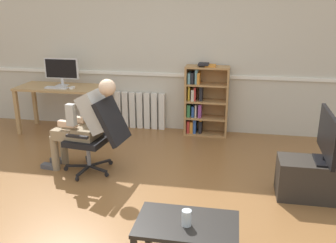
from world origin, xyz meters
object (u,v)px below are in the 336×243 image
tv_stand (321,180)px  computer_mouse (72,88)px  tv_screen (328,137)px  person_seated (85,122)px  drinking_glass (187,218)px  coffee_table (187,228)px  imac_monitor (61,70)px  radiator (140,110)px  office_chair (99,133)px  keyboard (57,88)px  computer_desk (62,93)px  bookshelf (203,101)px

tv_stand → computer_mouse: bearing=157.8°
tv_stand → tv_screen: size_ratio=1.13×
person_seated → drinking_glass: person_seated is taller
coffee_table → drinking_glass: bearing=-88.0°
imac_monitor → computer_mouse: imac_monitor is taller
radiator → coffee_table: bearing=-69.2°
office_chair → keyboard: bearing=-130.2°
keyboard → drinking_glass: keyboard is taller
imac_monitor → computer_mouse: 0.40m
radiator → drinking_glass: radiator is taller
computer_mouse → drinking_glass: computer_mouse is taller
office_chair → computer_mouse: bearing=-137.7°
computer_desk → office_chair: bearing=-50.3°
radiator → drinking_glass: (1.23, -3.27, 0.14)m
computer_desk → tv_screen: (3.71, -1.54, 0.06)m
tv_stand → coffee_table: size_ratio=1.14×
computer_mouse → office_chair: (0.89, -1.25, -0.25)m
tv_stand → tv_screen: (0.00, -0.00, 0.49)m
radiator → person_seated: bearing=-97.5°
radiator → office_chair: office_chair is taller
imac_monitor → tv_screen: 4.07m
keyboard → coffee_table: bearing=-48.1°
imac_monitor → keyboard: 0.33m
radiator → tv_stand: radiator is taller
imac_monitor → tv_screen: size_ratio=0.69×
computer_desk → imac_monitor: imac_monitor is taller
computer_mouse → tv_screen: tv_screen is taller
bookshelf → person_seated: 2.09m
bookshelf → drinking_glass: (0.17, -3.17, -0.10)m
tv_screen → drinking_glass: 1.88m
computer_desk → computer_mouse: (0.25, -0.12, 0.12)m
keyboard → office_chair: office_chair is taller
person_seated → tv_stand: size_ratio=1.29×
coffee_table → drinking_glass: drinking_glass is taller
imac_monitor → tv_screen: (3.72, -1.61, -0.30)m
computer_desk → person_seated: (0.96, -1.35, -0.01)m
radiator → drinking_glass: bearing=-69.3°
coffee_table → bookshelf: bearing=93.1°
bookshelf → radiator: bookshelf is taller
imac_monitor → tv_stand: bearing=-23.5°
person_seated → tv_screen: (2.75, -0.19, 0.06)m
radiator → computer_mouse: bearing=-151.5°
computer_mouse → person_seated: person_seated is taller
drinking_glass → bookshelf: bearing=93.1°
person_seated → tv_screen: size_ratio=1.46×
bookshelf → tv_stand: size_ratio=1.24×
tv_screen → radiator: bearing=54.6°
office_chair → drinking_glass: office_chair is taller
keyboard → person_seated: person_seated is taller
imac_monitor → drinking_glass: 3.87m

